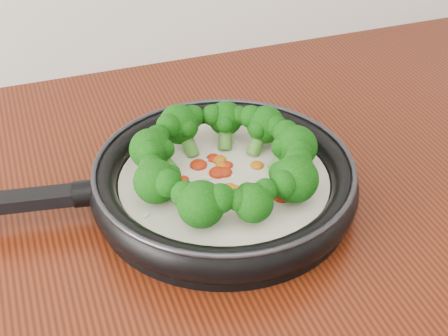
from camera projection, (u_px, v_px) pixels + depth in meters
name	position (u px, v px, depth m)	size (l,w,h in m)	color
skillet	(222.00, 178.00, 0.80)	(0.53, 0.37, 0.09)	black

